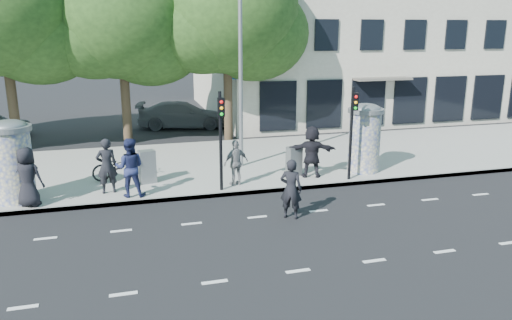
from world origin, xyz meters
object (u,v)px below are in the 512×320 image
object	(u,v)px
ad_column_left	(12,159)
cabinet_right	(294,161)
traffic_pole_near	(221,131)
ped_a	(28,177)
car_right	(183,115)
traffic_pole_far	(352,124)
cabinet_left	(147,167)
street_lamp	(241,49)
ped_c	(130,168)
bicycle	(119,166)
ped_e	(236,163)
ped_b	(107,166)
ad_column_right	(365,136)
man_road	(291,189)

from	to	relation	value
ad_column_left	cabinet_right	bearing A→B (deg)	2.14
traffic_pole_near	ped_a	bearing A→B (deg)	179.46
traffic_pole_near	car_right	bearing A→B (deg)	88.83
traffic_pole_far	cabinet_left	size ratio (longest dim) A/B	2.87
street_lamp	ped_c	size ratio (longest dim) A/B	4.08
bicycle	cabinet_left	distance (m)	1.21
traffic_pole_far	ped_e	xyz separation A→B (m)	(-4.19, 0.45, -1.26)
bicycle	car_right	bearing A→B (deg)	-29.72
ped_b	cabinet_right	size ratio (longest dim) A/B	1.72
traffic_pole_near	ped_a	size ratio (longest dim) A/B	1.80
street_lamp	ped_a	bearing A→B (deg)	-159.63
cabinet_right	ad_column_left	bearing A→B (deg)	170.58
cabinet_left	cabinet_right	world-z (taller)	cabinet_left
ad_column_right	traffic_pole_near	size ratio (longest dim) A/B	0.78
cabinet_left	ped_e	bearing A→B (deg)	-33.13
cabinet_right	car_right	xyz separation A→B (m)	(-2.75, 11.26, 0.04)
ped_c	cabinet_left	bearing A→B (deg)	-103.73
ad_column_right	ped_a	size ratio (longest dim) A/B	1.40
ped_c	street_lamp	bearing A→B (deg)	-138.65
ped_a	car_right	bearing A→B (deg)	-95.54
man_road	ad_column_left	bearing A→B (deg)	8.35
ad_column_right	traffic_pole_far	bearing A→B (deg)	-137.79
ad_column_left	ped_c	size ratio (longest dim) A/B	1.35
ped_e	street_lamp	bearing A→B (deg)	-125.28
car_right	bicycle	bearing A→B (deg)	171.23
traffic_pole_far	car_right	bearing A→B (deg)	110.25
ped_e	car_right	xyz separation A→B (m)	(-0.36, 11.88, -0.23)
traffic_pole_near	ped_e	xyz separation A→B (m)	(0.61, 0.45, -1.26)
street_lamp	cabinet_left	xyz separation A→B (m)	(-3.80, -1.26, -4.05)
ad_column_right	car_right	world-z (taller)	ad_column_right
ad_column_left	ped_c	bearing A→B (deg)	-7.89
ad_column_left	cabinet_right	distance (m)	9.64
ped_a	bicycle	bearing A→B (deg)	-118.91
ad_column_left	ped_e	size ratio (longest dim) A/B	1.62
cabinet_left	car_right	distance (m)	11.07
cabinet_left	car_right	bearing A→B (deg)	63.69
ad_column_right	ped_b	distance (m)	9.57
ped_a	ped_b	size ratio (longest dim) A/B	1.00
man_road	cabinet_right	xyz separation A→B (m)	(1.44, 3.77, -0.22)
man_road	cabinet_left	xyz separation A→B (m)	(-3.96, 4.29, -0.17)
cabinet_right	car_right	distance (m)	11.60
street_lamp	man_road	distance (m)	6.77
car_right	cabinet_right	bearing A→B (deg)	-155.15
traffic_pole_far	ped_a	distance (m)	10.96
ped_b	traffic_pole_near	bearing A→B (deg)	161.44
ped_b	cabinet_left	world-z (taller)	ped_b
street_lamp	bicycle	world-z (taller)	street_lamp
ad_column_left	street_lamp	world-z (taller)	street_lamp
man_road	ped_b	bearing A→B (deg)	-2.15
ad_column_right	car_right	size ratio (longest dim) A/B	0.52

